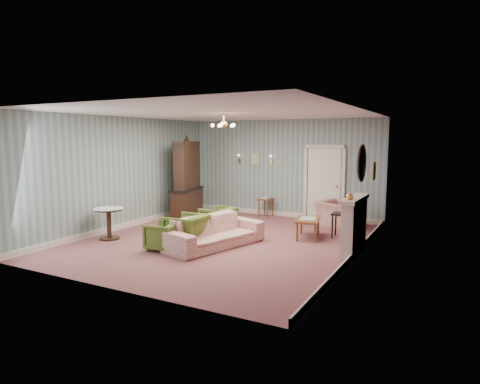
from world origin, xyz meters
The scene contains 27 objects.
floor centered at (0.00, 0.00, 0.00)m, with size 7.00×7.00×0.00m, color #905554.
ceiling centered at (0.00, 0.00, 2.90)m, with size 7.00×7.00×0.00m, color white.
wall_back centered at (0.00, 3.50, 1.45)m, with size 6.00×6.00×0.00m, color gray.
wall_front centered at (0.00, -3.50, 1.45)m, with size 6.00×6.00×0.00m, color gray.
wall_left centered at (-3.00, 0.00, 1.45)m, with size 7.00×7.00×0.00m, color gray.
wall_right centered at (3.00, 0.00, 1.45)m, with size 7.00×7.00×0.00m, color gray.
wall_right_floral centered at (2.98, 0.00, 1.45)m, with size 7.00×7.00×0.00m, color #B85C73.
door centered at (1.30, 3.46, 1.08)m, with size 1.12×0.12×2.16m, color white, non-canonical shape.
olive_chair_a centered at (-0.73, -1.29, 0.33)m, with size 0.63×0.59×0.65m, color #516924.
olive_chair_b centered at (-0.42, -0.89, 0.40)m, with size 0.77×0.73×0.80m, color #516924.
olive_chair_c centered at (-0.49, 0.55, 0.37)m, with size 0.72×0.67×0.74m, color #516924.
sofa_chintz centered at (0.09, -0.56, 0.45)m, with size 2.29×0.67×0.90m, color #A34143.
wingback_chair centered at (1.96, 2.70, 0.46)m, with size 1.06×0.69×0.93m, color #A34143.
dresser centered at (-2.40, 1.94, 1.20)m, with size 0.50×1.44×2.40m, color black, non-canonical shape.
fireplace centered at (2.86, 0.40, 0.58)m, with size 0.30×1.40×1.16m, color beige, non-canonical shape.
mantel_vase centered at (2.84, 0.00, 1.23)m, with size 0.15×0.15×0.15m, color gold.
oval_mirror centered at (2.96, 0.40, 1.85)m, with size 0.04×0.76×0.84m, color white, non-canonical shape.
framed_print centered at (2.97, 1.75, 1.60)m, with size 0.04×0.34×0.42m, color gold, non-canonical shape.
coffee_table centered at (1.62, 1.16, 0.24)m, with size 0.51×0.92×0.47m, color brown, non-canonical shape.
side_table_black centered at (2.30, 1.52, 0.30)m, with size 0.40×0.40×0.60m, color black, non-canonical shape.
pedestal_table centered at (-2.45, -1.14, 0.37)m, with size 0.68×0.68×0.74m, color black, non-canonical shape.
nesting_table centered at (-0.38, 3.15, 0.30)m, with size 0.36×0.46×0.61m, color brown, non-canonical shape.
gilt_mirror_back centered at (-0.90, 3.46, 1.70)m, with size 0.28×0.06×0.36m, color gold, non-canonical shape.
sconce_left centered at (-1.45, 3.44, 1.70)m, with size 0.16×0.12×0.30m, color gold, non-canonical shape.
sconce_right centered at (-0.35, 3.44, 1.70)m, with size 0.16×0.12×0.30m, color gold, non-canonical shape.
chandelier centered at (0.00, 0.00, 2.63)m, with size 0.56×0.56×0.36m, color gold, non-canonical shape.
burgundy_cushion centered at (1.91, 2.55, 0.48)m, with size 0.38×0.10×0.38m, color maroon.
Camera 1 is at (4.70, -8.06, 2.33)m, focal length 30.98 mm.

